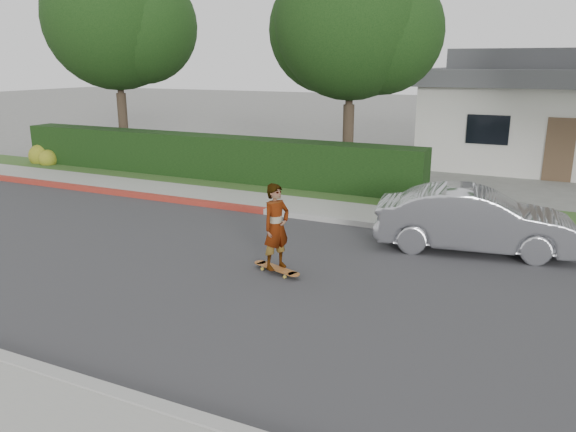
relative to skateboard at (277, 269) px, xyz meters
name	(u,v)px	position (x,y,z in m)	size (l,w,h in m)	color
ground	(129,256)	(-3.19, -0.41, -0.10)	(120.00, 120.00, 0.00)	slate
road	(129,255)	(-3.19, -0.41, -0.09)	(60.00, 8.00, 0.01)	#2D2D30
curb_far	(232,207)	(-3.19, 3.69, -0.02)	(60.00, 0.20, 0.15)	#9E9E99
curb_red_section	(92,189)	(-8.19, 3.69, -0.02)	(12.00, 0.21, 0.15)	maroon
sidewalk_far	(249,200)	(-3.19, 4.59, -0.04)	(60.00, 1.60, 0.12)	gray
planting_strip	(274,190)	(-3.19, 6.19, -0.05)	(60.00, 1.60, 0.10)	#2D4C1E
hedge	(203,157)	(-6.19, 6.79, 0.65)	(15.00, 1.00, 1.50)	black
flowering_shrub	(43,157)	(-13.20, 6.33, 0.24)	(1.40, 1.00, 0.90)	#2D4C19
tree_left	(119,22)	(-10.70, 8.28, 5.17)	(5.99, 5.21, 8.00)	#33261C
tree_center	(353,27)	(-1.70, 8.78, 4.81)	(5.66, 4.84, 7.44)	#33261C
house	(570,109)	(4.81, 15.59, 2.00)	(10.60, 8.60, 4.30)	beige
skateboard	(277,269)	(0.00, 0.00, 0.00)	(1.13, 0.56, 0.10)	gold
skateboarder	(276,227)	(0.00, 0.00, 0.82)	(0.59, 0.39, 1.61)	white
car_silver	(474,220)	(3.12, 3.00, 0.57)	(1.41, 4.04, 1.33)	#AAACB1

